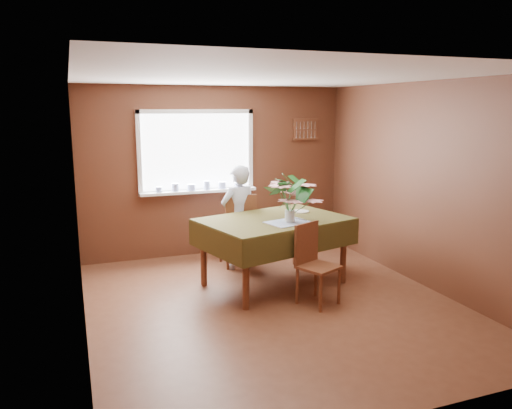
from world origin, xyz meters
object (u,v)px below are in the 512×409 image
object	(u,v)px
seated_woman	(239,217)
flower_bouquet	(290,195)
chair_far	(239,227)
dining_table	(274,227)
chair_near	(313,260)

from	to	relation	value
seated_woman	flower_bouquet	world-z (taller)	seated_woman
chair_far	seated_woman	world-z (taller)	seated_woman
dining_table	chair_far	world-z (taller)	chair_far
dining_table	seated_woman	xyz separation A→B (m)	(-0.21, 0.77, -0.02)
chair_near	flower_bouquet	world-z (taller)	flower_bouquet
dining_table	seated_woman	distance (m)	0.80
chair_far	flower_bouquet	xyz separation A→B (m)	(0.28, -1.10, 0.62)
dining_table	chair_near	size ratio (longest dim) A/B	2.18
chair_far	dining_table	bearing A→B (deg)	103.77
chair_far	chair_near	world-z (taller)	chair_far
chair_near	seated_woman	xyz separation A→B (m)	(-0.39, 1.47, 0.22)
chair_far	chair_near	distance (m)	1.59
chair_far	seated_woman	xyz separation A→B (m)	(-0.03, -0.07, 0.16)
chair_near	seated_woman	world-z (taller)	seated_woman
flower_bouquet	chair_near	bearing A→B (deg)	-78.76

